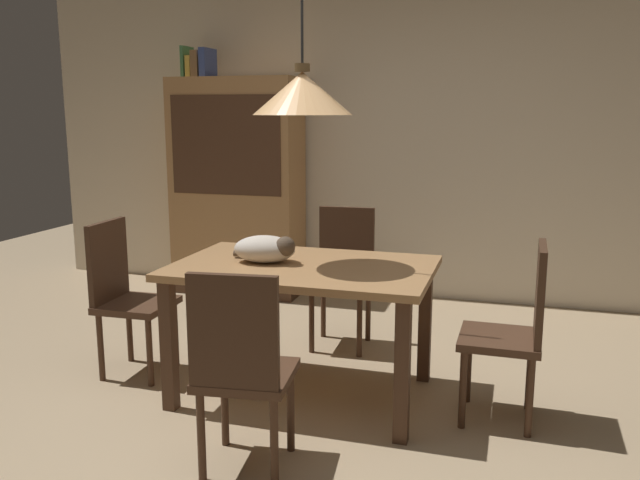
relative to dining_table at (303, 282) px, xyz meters
The scene contains 14 objects.
ground 0.78m from the dining_table, 82.08° to the right, with size 10.00×10.00×0.00m, color tan.
back_wall 2.37m from the dining_table, 88.50° to the left, with size 6.40×0.10×2.90m, color beige.
dining_table is the anchor object (origin of this frame).
chair_left_side 1.14m from the dining_table, behind, with size 0.41×0.41×0.93m.
chair_near_front 0.89m from the dining_table, 89.39° to the right, with size 0.44×0.44×0.93m.
chair_far_back 0.89m from the dining_table, 90.22° to the left, with size 0.42×0.42×0.93m.
chair_right_side 1.14m from the dining_table, ahead, with size 0.40×0.40×0.93m.
cat_sleeping 0.27m from the dining_table, behind, with size 0.39×0.27×0.16m.
pendant_lamp 1.01m from the dining_table, 97.13° to the left, with size 0.52×0.52×1.30m.
hutch_bookcase 2.27m from the dining_table, 122.80° to the left, with size 1.12×0.45×1.85m.
book_green_slim 2.85m from the dining_table, 131.14° to the left, with size 0.03×0.20×0.26m, color #427A4C.
book_yellow_short 2.80m from the dining_table, 130.25° to the left, with size 0.04×0.20×0.18m, color gold.
book_brown_thick 2.77m from the dining_table, 129.02° to the left, with size 0.06×0.24×0.22m, color brown.
book_blue_wide 2.74m from the dining_table, 127.63° to the left, with size 0.06×0.24×0.24m, color #384C93.
Camera 1 is at (1.03, -2.89, 1.57)m, focal length 36.93 mm.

